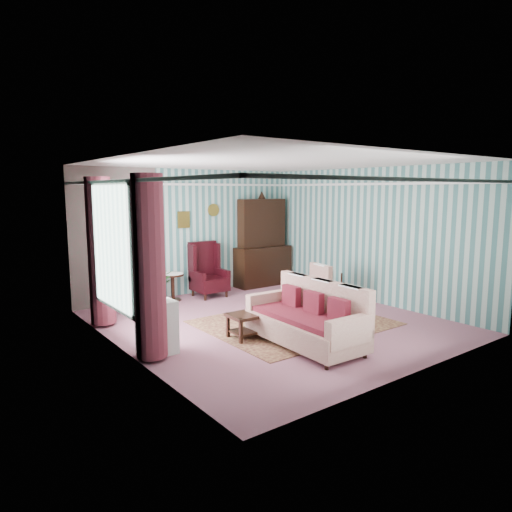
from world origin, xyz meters
TOP-DOWN VIEW (x-y plane):
  - floor at (0.00, 0.00)m, footprint 6.00×6.00m
  - room_shell at (-0.62, 0.18)m, footprint 5.53×6.02m
  - bookcase at (-1.35, 2.84)m, footprint 0.80×0.28m
  - dresser_hutch at (1.90, 2.72)m, footprint 1.50×0.56m
  - wingback_left at (-1.60, 2.45)m, footprint 0.76×0.80m
  - wingback_right at (0.15, 2.45)m, footprint 0.76×0.80m
  - seated_woman at (-1.60, 2.45)m, footprint 0.44×0.40m
  - round_side_table at (-0.70, 2.60)m, footprint 0.50×0.50m
  - nest_table at (2.47, 0.90)m, footprint 0.45×0.38m
  - plant_stand at (-2.40, -0.30)m, footprint 0.55×0.35m
  - rug at (0.30, -0.30)m, footprint 3.20×2.60m
  - sofa at (-0.40, -1.33)m, footprint 0.95×2.07m
  - floral_armchair at (1.25, 0.31)m, footprint 0.99×0.87m
  - coffee_table at (-0.77, -0.49)m, footprint 0.87×0.53m
  - potted_plant_a at (-2.41, -0.37)m, footprint 0.52×0.48m
  - potted_plant_b at (-2.31, -0.19)m, footprint 0.32×0.29m
  - potted_plant_c at (-2.48, -0.29)m, footprint 0.27×0.27m

SIDE VIEW (x-z plane):
  - floor at x=0.00m, z-range 0.00..0.00m
  - rug at x=0.30m, z-range 0.00..0.01m
  - coffee_table at x=-0.77m, z-range 0.00..0.41m
  - nest_table at x=2.47m, z-range 0.00..0.54m
  - round_side_table at x=-0.70m, z-range 0.00..0.60m
  - plant_stand at x=-2.40m, z-range 0.00..0.80m
  - floral_armchair at x=1.25m, z-range 0.00..0.96m
  - sofa at x=-0.40m, z-range 0.00..1.04m
  - seated_woman at x=-1.60m, z-range 0.00..1.18m
  - wingback_left at x=-1.60m, z-range 0.00..1.25m
  - wingback_right at x=0.15m, z-range 0.00..1.25m
  - potted_plant_c at x=-2.48m, z-range 0.80..1.23m
  - potted_plant_a at x=-2.41m, z-range 0.80..1.27m
  - potted_plant_b at x=-2.31m, z-range 0.80..1.29m
  - bookcase at x=-1.35m, z-range 0.00..2.24m
  - dresser_hutch at x=1.90m, z-range 0.00..2.36m
  - room_shell at x=-0.62m, z-range 0.55..3.46m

